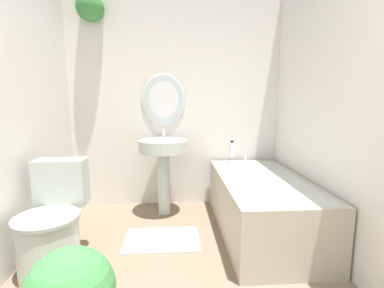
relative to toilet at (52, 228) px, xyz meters
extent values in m
cube|color=silver|center=(0.89, 1.27, 0.89)|extent=(2.44, 0.06, 2.40)
ellipsoid|color=silver|center=(0.75, 1.23, 0.90)|extent=(0.48, 0.02, 0.58)
ellipsoid|color=silver|center=(0.75, 1.22, 0.90)|extent=(0.44, 0.01, 0.54)
cylinder|color=#9E6042|center=(0.03, 1.16, 1.89)|extent=(0.13, 0.13, 0.07)
sphere|color=#3D8442|center=(0.03, 1.16, 1.83)|extent=(0.28, 0.28, 0.28)
cube|color=silver|center=(2.08, -0.14, 0.89)|extent=(0.06, 2.89, 2.40)
cylinder|color=#B2BCB2|center=(0.00, -0.07, -0.11)|extent=(0.40, 0.40, 0.41)
cylinder|color=#97A097|center=(0.00, -0.07, 0.11)|extent=(0.43, 0.43, 0.02)
cube|color=#B2BCB2|center=(0.00, 0.22, 0.27)|extent=(0.37, 0.18, 0.35)
cylinder|color=#B2BCB2|center=(0.75, 0.95, 0.03)|extent=(0.13, 0.13, 0.67)
cylinder|color=#B2BCB2|center=(0.75, 0.95, 0.43)|extent=(0.51, 0.51, 0.12)
cylinder|color=silver|center=(0.75, 1.09, 0.54)|extent=(0.02, 0.02, 0.10)
cube|color=#B2A893|center=(1.66, 0.46, -0.05)|extent=(0.75, 1.47, 0.51)
cube|color=#B2BCB2|center=(1.66, 0.46, 0.18)|extent=(0.65, 1.37, 0.04)
cylinder|color=silver|center=(1.66, 1.09, 0.24)|extent=(0.04, 0.04, 0.08)
cylinder|color=white|center=(1.49, 1.05, 0.36)|extent=(0.06, 0.06, 0.15)
cylinder|color=black|center=(1.49, 1.05, 0.45)|extent=(0.03, 0.03, 0.02)
cube|color=silver|center=(0.75, 0.35, -0.30)|extent=(0.64, 0.43, 0.02)
camera|label=1|loc=(0.86, -1.90, 0.90)|focal=26.00mm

